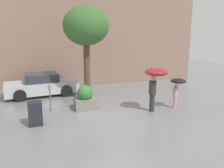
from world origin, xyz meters
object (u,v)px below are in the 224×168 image
(parked_car_near, at_px, (42,85))
(newspaper_box, at_px, (35,113))
(planter_box, at_px, (85,98))
(street_tree, at_px, (86,27))
(person_child, at_px, (177,85))
(person_adult, at_px, (155,78))
(parking_meter, at_px, (50,92))

(parked_car_near, xyz_separation_m, newspaper_box, (-0.44, -4.45, -0.14))
(planter_box, bearing_deg, parked_car_near, 118.13)
(planter_box, distance_m, parked_car_near, 3.70)
(parked_car_near, bearing_deg, street_tree, -133.73)
(person_child, bearing_deg, person_adult, -121.98)
(parking_meter, bearing_deg, person_child, -16.00)
(street_tree, bearing_deg, parking_meter, -148.47)
(street_tree, bearing_deg, newspaper_box, -134.87)
(person_adult, bearing_deg, parked_car_near, 141.68)
(planter_box, relative_size, newspaper_box, 1.25)
(person_adult, bearing_deg, parking_meter, 166.81)
(planter_box, bearing_deg, street_tree, 72.30)
(planter_box, xyz_separation_m, parked_car_near, (-1.74, 3.26, 0.07))
(planter_box, bearing_deg, person_child, -18.41)
(person_adult, relative_size, newspaper_box, 2.13)
(street_tree, height_order, newspaper_box, street_tree)
(person_adult, bearing_deg, newspaper_box, -174.75)
(planter_box, relative_size, parked_car_near, 0.28)
(parking_meter, relative_size, newspaper_box, 1.34)
(newspaper_box, bearing_deg, parked_car_near, 84.36)
(person_child, bearing_deg, street_tree, -160.78)
(person_adult, bearing_deg, planter_box, 161.51)
(parked_car_near, relative_size, newspaper_box, 4.46)
(person_child, bearing_deg, parking_meter, -138.27)
(person_child, xyz_separation_m, newspaper_box, (-6.18, 0.14, -0.66))
(person_adult, distance_m, street_tree, 4.27)
(street_tree, relative_size, newspaper_box, 5.29)
(planter_box, xyz_separation_m, parking_meter, (-1.52, 0.25, 0.35))
(person_adult, relative_size, person_child, 1.36)
(parked_car_near, distance_m, street_tree, 4.23)
(person_child, height_order, newspaper_box, person_child)
(parked_car_near, xyz_separation_m, street_tree, (2.21, -1.78, 3.14))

